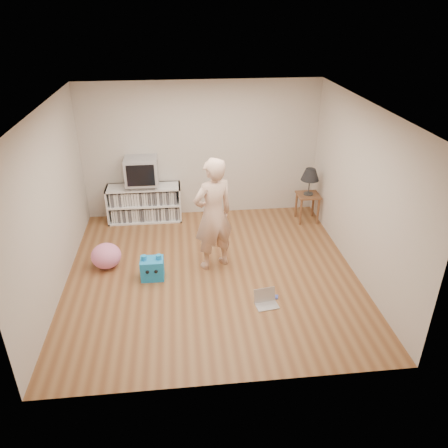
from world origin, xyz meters
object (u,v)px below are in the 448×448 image
media_unit (145,203)px  side_table (308,201)px  person (213,215)px  laptop (266,300)px  crt_tv (141,171)px  plush_pink (106,256)px  dvd_deck (143,185)px  plush_blue (152,268)px  table_lamp (310,175)px

media_unit → side_table: size_ratio=2.55×
media_unit → person: (1.19, -1.81, 0.57)m
side_table → laptop: 2.85m
crt_tv → plush_pink: size_ratio=1.26×
laptop → plush_pink: bearing=144.1°
dvd_deck → crt_tv: 0.29m
side_table → plush_blue: (-2.91, -1.68, -0.24)m
dvd_deck → plush_blue: bearing=-84.1°
plush_blue → crt_tv: bearing=96.4°
crt_tv → table_lamp: size_ratio=1.17×
laptop → plush_blue: (-1.62, 0.83, 0.11)m
plush_blue → plush_pink: bearing=152.2°
crt_tv → plush_blue: 2.23m
side_table → plush_blue: bearing=-150.0°
media_unit → dvd_deck: dvd_deck is taller
person → side_table: bearing=-168.3°
dvd_deck → table_lamp: size_ratio=0.87×
crt_tv → plush_pink: bearing=-107.9°
person → plush_pink: (-1.72, 0.14, -0.71)m
dvd_deck → person: bearing=-56.5°
laptop → person: bearing=112.3°
media_unit → plush_blue: 2.09m
dvd_deck → side_table: dvd_deck is taller
media_unit → crt_tv: crt_tv is taller
media_unit → table_lamp: bearing=-7.0°
media_unit → plush_pink: 1.76m
plush_pink → dvd_deck: bearing=72.1°
dvd_deck → side_table: (3.12, -0.37, -0.32)m
dvd_deck → table_lamp: 3.15m
side_table → person: person is taller
crt_tv → person: size_ratio=0.33×
crt_tv → side_table: size_ratio=1.09×
dvd_deck → plush_blue: size_ratio=1.10×
side_table → crt_tv: bearing=173.3°
side_table → plush_pink: (-3.66, -1.28, -0.21)m
crt_tv → media_unit: bearing=90.0°
person → laptop: bearing=96.0°
side_table → table_lamp: 0.53m
media_unit → dvd_deck: bearing=-90.0°
crt_tv → table_lamp: (3.12, -0.37, -0.08)m
media_unit → table_lamp: (3.12, -0.39, 0.59)m
dvd_deck → laptop: 3.48m
plush_pink → crt_tv: bearing=72.1°
crt_tv → side_table: crt_tv is taller
laptop → plush_blue: bearing=144.5°
table_lamp → side_table: bearing=0.0°
media_unit → side_table: (3.12, -0.39, 0.07)m
side_table → plush_pink: 3.88m
laptop → crt_tv: bearing=114.1°
table_lamp → plush_blue: 3.45m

